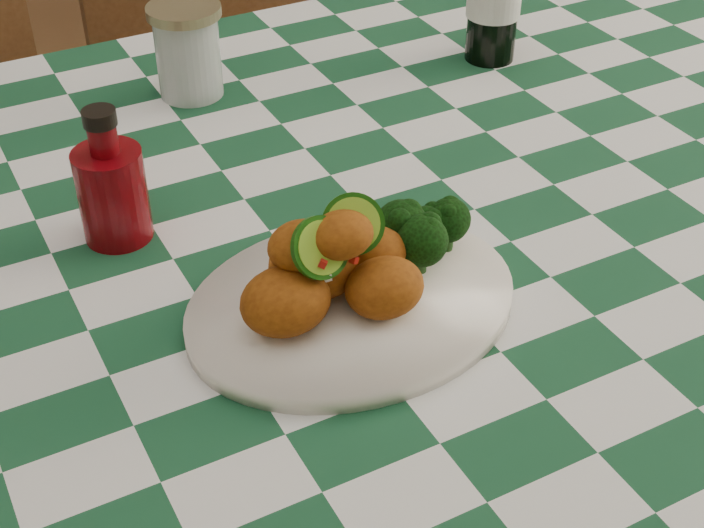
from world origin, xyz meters
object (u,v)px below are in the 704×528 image
fried_chicken_pile (338,259)px  wooden_chair_right (242,111)px  plate (352,305)px  mason_jar (188,51)px  ketchup_bottle (109,176)px  dining_table (285,486)px

fried_chicken_pile → wooden_chair_right: (0.27, 0.92, -0.36)m
plate → mason_jar: mason_jar is taller
plate → wooden_chair_right: (0.26, 0.92, -0.31)m
ketchup_bottle → wooden_chair_right: 0.89m
dining_table → plate: plate is taller
mason_jar → wooden_chair_right: (0.23, 0.45, -0.35)m
wooden_chair_right → ketchup_bottle: bearing=-117.2°
mason_jar → wooden_chair_right: bearing=62.5°
dining_table → fried_chicken_pile: 0.48m
dining_table → ketchup_bottle: ketchup_bottle is taller
plate → ketchup_bottle: bearing=124.8°
fried_chicken_pile → wooden_chair_right: size_ratio=0.15×
plate → wooden_chair_right: bearing=74.4°
ketchup_bottle → wooden_chair_right: size_ratio=0.14×
fried_chicken_pile → mason_jar: (0.04, 0.47, -0.01)m
mason_jar → wooden_chair_right: wooden_chair_right is taller
dining_table → wooden_chair_right: size_ratio=1.70×
fried_chicken_pile → wooden_chair_right: 1.03m
dining_table → mason_jar: (0.04, 0.32, 0.45)m
dining_table → fried_chicken_pile: fried_chicken_pile is taller
dining_table → fried_chicken_pile: bearing=-90.1°
mason_jar → wooden_chair_right: 0.62m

